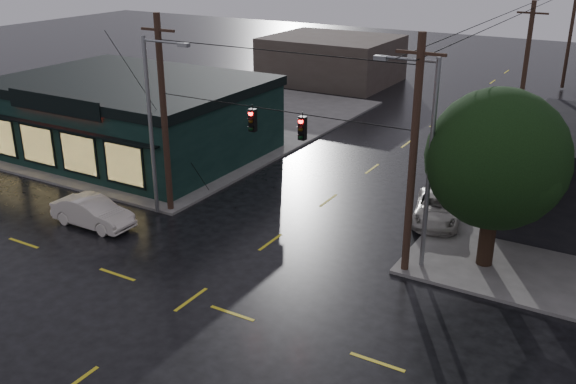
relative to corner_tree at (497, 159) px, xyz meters
The scene contains 14 objects.
ground_plane 13.68m from the corner_tree, 137.00° to the right, with size 160.00×160.00×0.00m, color black.
sidewalk_nw 31.80m from the corner_tree, 158.92° to the left, with size 28.00×28.00×0.15m, color #5E5B58.
pizza_shop 24.81m from the corner_tree, behind, with size 16.30×12.34×4.90m.
corner_tree is the anchor object (origin of this frame).
utility_pole_nw 16.73m from the corner_tree, behind, with size 2.00×0.32×10.15m, color black, non-canonical shape.
utility_pole_ne 6.11m from the corner_tree, 142.13° to the right, with size 2.00×0.32×10.15m, color black, non-canonical shape.
utility_pole_far_a 20.13m from the corner_tree, 98.33° to the left, with size 2.00×0.32×9.65m, color black, non-canonical shape.
utility_pole_far_b 39.71m from the corner_tree, 94.11° to the left, with size 2.00×0.32×9.15m, color black, non-canonical shape.
span_signal_assembly 9.52m from the corner_tree, 166.61° to the right, with size 13.00×0.48×1.23m.
streetlight_nw 17.12m from the corner_tree, 169.81° to the right, with size 5.40×0.30×9.15m, color gray, non-canonical shape.
streetlight_ne 5.67m from the corner_tree, 147.23° to the right, with size 5.40×0.30×9.15m, color gray, non-canonical shape.
bg_building_west 39.13m from the corner_tree, 126.69° to the left, with size 12.00×10.00×4.40m, color #3F342D.
sedan_cream 19.24m from the corner_tree, 162.70° to the right, with size 1.55×4.44×1.46m, color silver.
suv_silver 6.55m from the corner_tree, 132.13° to the left, with size 2.24×4.86×1.35m, color #AFACA2.
Camera 1 is at (14.54, -17.13, 13.42)m, focal length 40.00 mm.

